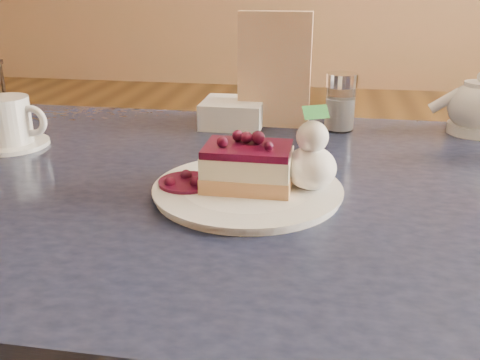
% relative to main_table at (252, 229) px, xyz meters
% --- Properties ---
extents(main_table, '(1.30, 0.87, 0.81)m').
position_rel_main_table_xyz_m(main_table, '(0.00, 0.00, 0.00)').
color(main_table, '#1F243E').
rests_on(main_table, ground).
extents(dessert_plate, '(0.28, 0.28, 0.01)m').
position_rel_main_table_xyz_m(dessert_plate, '(-0.00, -0.05, 0.09)').
color(dessert_plate, white).
rests_on(dessert_plate, main_table).
extents(cheesecake_slice, '(0.13, 0.09, 0.06)m').
position_rel_main_table_xyz_m(cheesecake_slice, '(-0.00, -0.05, 0.13)').
color(cheesecake_slice, '#DBAD74').
rests_on(cheesecake_slice, dessert_plate).
extents(whipped_cream, '(0.08, 0.08, 0.07)m').
position_rel_main_table_xyz_m(whipped_cream, '(0.09, -0.04, 0.13)').
color(whipped_cream, white).
rests_on(whipped_cream, dessert_plate).
extents(berry_sauce, '(0.09, 0.09, 0.01)m').
position_rel_main_table_xyz_m(berry_sauce, '(-0.09, -0.06, 0.10)').
color(berry_sauce, '#430D30').
rests_on(berry_sauce, dessert_plate).
extents(coffee_set, '(0.15, 0.14, 0.09)m').
position_rel_main_table_xyz_m(coffee_set, '(-0.48, 0.11, 0.13)').
color(coffee_set, white).
rests_on(coffee_set, main_table).
extents(menu_card, '(0.15, 0.03, 0.24)m').
position_rel_main_table_xyz_m(menu_card, '(-0.00, 0.34, 0.20)').
color(menu_card, beige).
rests_on(menu_card, main_table).
extents(sugar_shaker, '(0.06, 0.06, 0.12)m').
position_rel_main_table_xyz_m(sugar_shaker, '(0.14, 0.32, 0.15)').
color(sugar_shaker, white).
rests_on(sugar_shaker, main_table).
extents(napkin_stack, '(0.13, 0.13, 0.05)m').
position_rel_main_table_xyz_m(napkin_stack, '(-0.09, 0.33, 0.11)').
color(napkin_stack, white).
rests_on(napkin_stack, main_table).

